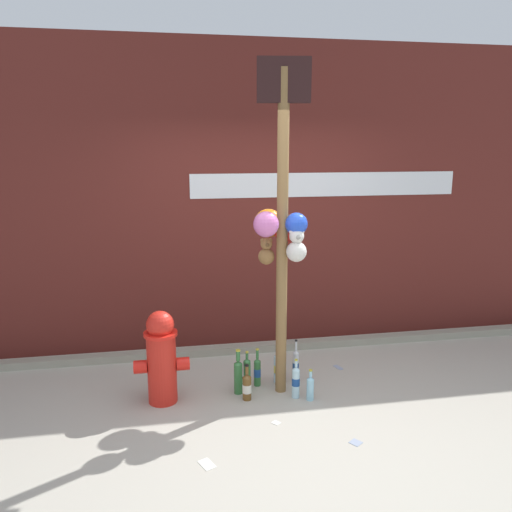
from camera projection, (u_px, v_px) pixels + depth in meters
The scene contains 17 objects.
ground_plane at pixel (287, 419), 4.30m from camera, with size 14.00×14.00×0.00m, color #ADA899.
building_wall at pixel (250, 198), 5.70m from camera, with size 10.00×0.21×3.29m.
curb_strip at pixel (256, 348), 5.68m from camera, with size 8.00×0.12×0.08m, color gray.
memorial_post at pixel (281, 215), 4.47m from camera, with size 0.51×0.51×2.91m.
fire_hydrant at pixel (161, 357), 4.51m from camera, with size 0.48×0.29×0.83m.
bottle_0 at pixel (278, 367), 4.92m from camera, with size 0.07×0.07×0.37m.
bottle_1 at pixel (296, 365), 4.96m from camera, with size 0.06×0.06×0.41m.
bottle_2 at pixel (247, 373), 4.79m from camera, with size 0.07×0.07×0.37m.
bottle_3 at pixel (310, 387), 4.59m from camera, with size 0.07×0.07×0.29m.
bottle_4 at pixel (257, 371), 4.87m from camera, with size 0.07×0.07×0.37m.
bottle_5 at pixel (247, 387), 4.60m from camera, with size 0.08×0.08×0.33m.
bottle_6 at pixel (238, 375), 4.71m from camera, with size 0.08×0.08×0.42m.
bottle_7 at pixel (296, 381), 4.63m from camera, with size 0.07×0.07×0.36m.
litter_0 at pixel (338, 367), 5.28m from camera, with size 0.12×0.05×0.01m, color #8C99B2.
litter_1 at pixel (356, 442), 3.96m from camera, with size 0.08×0.08×0.01m, color #8C99B2.
litter_2 at pixel (276, 423), 4.24m from camera, with size 0.07×0.06×0.01m, color silver.
litter_3 at pixel (207, 464), 3.69m from camera, with size 0.14×0.09×0.01m, color silver.
Camera 1 is at (-0.96, -3.80, 2.24)m, focal length 36.46 mm.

